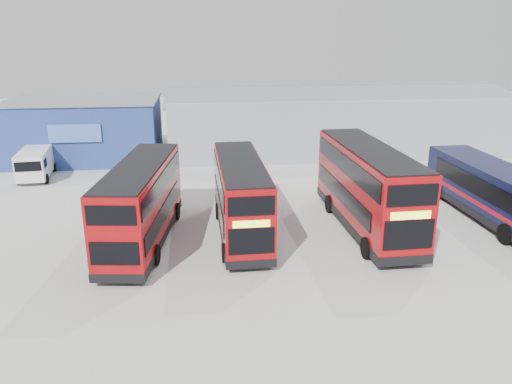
% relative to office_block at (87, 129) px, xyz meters
% --- Properties ---
extents(ground_plane, '(120.00, 120.00, 0.00)m').
position_rel_office_block_xyz_m(ground_plane, '(14.00, -17.99, -2.58)').
color(ground_plane, '#ADADA7').
rests_on(ground_plane, ground).
extents(office_block, '(12.30, 8.32, 5.12)m').
position_rel_office_block_xyz_m(office_block, '(0.00, 0.00, 0.00)').
color(office_block, navy).
rests_on(office_block, ground).
extents(maintenance_shed, '(30.50, 12.00, 5.89)m').
position_rel_office_block_xyz_m(maintenance_shed, '(22.00, 2.01, 0.02)').
color(maintenance_shed, '#989EA6').
rests_on(maintenance_shed, ground).
extents(double_decker_left, '(3.60, 10.16, 4.21)m').
position_rel_office_block_xyz_m(double_decker_left, '(6.56, -18.88, -0.48)').
color(double_decker_left, '#9C080D').
rests_on(double_decker_left, ground).
extents(double_decker_centre, '(2.61, 9.73, 4.09)m').
position_rel_office_block_xyz_m(double_decker_centre, '(11.68, -18.23, -0.54)').
color(double_decker_centre, '#9C080D').
rests_on(double_decker_centre, ground).
extents(double_decker_right, '(3.03, 10.99, 4.61)m').
position_rel_office_block_xyz_m(double_decker_right, '(18.62, -18.16, -0.28)').
color(double_decker_right, '#9C080D').
rests_on(double_decker_right, ground).
extents(single_decker_blue, '(3.05, 11.76, 3.17)m').
position_rel_office_block_xyz_m(single_decker_blue, '(26.36, -17.78, -1.01)').
color(single_decker_blue, black).
rests_on(single_decker_blue, ground).
extents(panel_van, '(2.51, 5.11, 2.16)m').
position_rel_office_block_xyz_m(panel_van, '(-2.64, -5.79, -1.37)').
color(panel_van, white).
rests_on(panel_van, ground).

